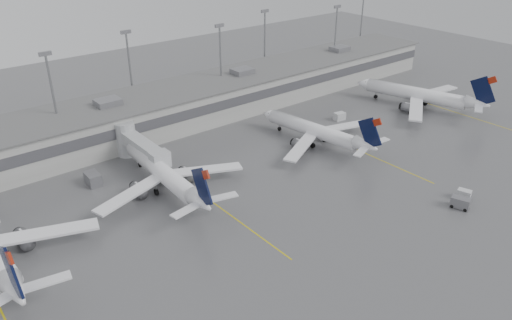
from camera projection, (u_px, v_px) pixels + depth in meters
ground at (392, 228)px, 77.87m from camera, size 260.00×260.00×0.00m
terminal at (192, 102)px, 116.30m from camera, size 152.00×17.00×9.45m
light_masts at (176, 64)px, 116.76m from camera, size 142.40×8.00×20.60m
jet_bridge_right at (135, 144)px, 96.46m from camera, size 4.00×17.20×7.00m
stand_markings at (289, 172)px, 94.55m from camera, size 105.25×40.00×0.01m
jet_mid_left at (165, 174)px, 87.03m from camera, size 28.23×31.68×10.24m
jet_mid_right at (317, 131)px, 104.21m from camera, size 26.74×30.17×9.79m
jet_far_right at (421, 95)px, 123.32m from camera, size 29.09×33.09×10.99m
baggage_tug at (464, 195)px, 85.52m from camera, size 2.32×2.94×1.66m
baggage_cart at (460, 203)px, 82.74m from camera, size 2.52×3.35×1.91m
gse_uld_b at (144, 158)px, 97.71m from camera, size 2.76×2.00×1.84m
gse_uld_c at (340, 116)px, 117.24m from camera, size 2.74×2.04×1.78m
gse_loader at (93, 179)px, 89.76m from camera, size 2.33×3.63×2.23m
cone_b at (162, 174)px, 92.82m from camera, size 0.50×0.50×0.79m
cone_c at (303, 144)px, 104.89m from camera, size 0.38×0.38×0.61m
cone_d at (411, 99)px, 129.60m from camera, size 0.45×0.45×0.72m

